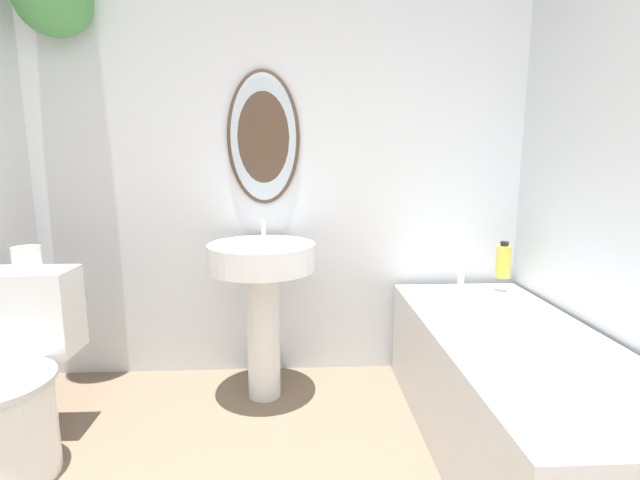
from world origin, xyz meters
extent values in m
cube|color=silver|center=(0.00, 2.42, 1.20)|extent=(2.82, 0.06, 2.40)
ellipsoid|color=#4C3828|center=(-0.09, 2.38, 1.34)|extent=(0.39, 0.02, 0.71)
ellipsoid|color=silver|center=(-0.09, 2.37, 1.34)|extent=(0.35, 0.01, 0.67)
cube|color=white|center=(-1.07, 1.79, 0.57)|extent=(0.36, 0.21, 0.37)
cylinder|color=white|center=(-0.09, 2.09, 0.34)|extent=(0.17, 0.17, 0.68)
cylinder|color=white|center=(-0.09, 2.09, 0.75)|extent=(0.54, 0.54, 0.13)
cylinder|color=silver|center=(-0.09, 2.23, 0.86)|extent=(0.02, 0.02, 0.10)
cube|color=silver|center=(0.98, 1.55, 0.26)|extent=(0.69, 1.59, 0.52)
cube|color=white|center=(0.98, 1.55, 0.50)|extent=(0.59, 1.49, 0.04)
cylinder|color=silver|center=(0.98, 2.24, 0.56)|extent=(0.04, 0.04, 0.08)
cylinder|color=gold|center=(1.19, 2.18, 0.68)|extent=(0.08, 0.08, 0.17)
cylinder|color=black|center=(1.19, 2.18, 0.78)|extent=(0.04, 0.04, 0.02)
cylinder|color=white|center=(-1.07, 1.79, 0.81)|extent=(0.11, 0.11, 0.10)
camera|label=1|loc=(0.09, -0.19, 1.23)|focal=26.00mm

